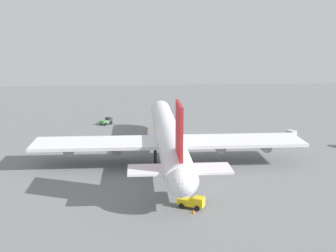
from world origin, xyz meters
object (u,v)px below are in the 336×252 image
object	(u,v)px
safety_cone_nose	(148,129)
pushback_tractor	(192,202)
cargo_loader	(107,121)
cargo_container_fore	(291,133)
safety_cone_tail	(194,211)
cargo_airplane	(168,136)

from	to	relation	value
safety_cone_nose	pushback_tractor	bearing A→B (deg)	-174.27
cargo_loader	cargo_container_fore	bearing A→B (deg)	-109.81
cargo_loader	cargo_container_fore	world-z (taller)	cargo_loader
cargo_container_fore	safety_cone_tail	world-z (taller)	cargo_container_fore
safety_cone_nose	safety_cone_tail	size ratio (longest dim) A/B	1.11
cargo_loader	cargo_container_fore	xyz separation A→B (m)	(-19.84, -55.09, -0.24)
pushback_tractor	safety_cone_tail	size ratio (longest dim) A/B	6.71
pushback_tractor	cargo_container_fore	bearing A→B (deg)	-35.42
pushback_tractor	cargo_airplane	bearing A→B (deg)	4.28
cargo_container_fore	safety_cone_nose	xyz separation A→B (m)	(10.98, 41.72, -0.44)
cargo_loader	safety_cone_nose	world-z (taller)	cargo_loader
cargo_airplane	cargo_loader	bearing A→B (deg)	22.86
cargo_loader	pushback_tractor	xyz separation A→B (m)	(-69.89, -19.50, 0.04)
pushback_tractor	safety_cone_nose	size ratio (longest dim) A/B	6.06
safety_cone_tail	cargo_container_fore	bearing A→B (deg)	-34.21
pushback_tractor	safety_cone_nose	xyz separation A→B (m)	(61.03, 6.12, -0.72)
cargo_loader	safety_cone_nose	bearing A→B (deg)	-123.54
cargo_airplane	safety_cone_tail	distance (m)	31.70
pushback_tractor	safety_cone_tail	bearing A→B (deg)	179.40
cargo_loader	pushback_tractor	size ratio (longest dim) A/B	0.85
cargo_loader	cargo_airplane	bearing A→B (deg)	-157.14
cargo_loader	safety_cone_tail	bearing A→B (deg)	-164.92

